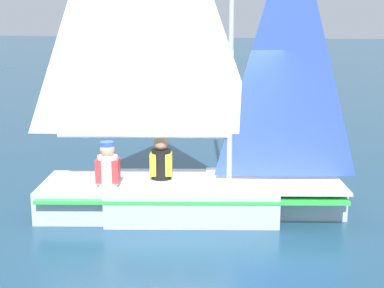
# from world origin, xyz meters

# --- Properties ---
(ground_plane) EXTENTS (260.00, 260.00, 0.00)m
(ground_plane) POSITION_xyz_m (0.00, 0.00, 0.00)
(ground_plane) COLOR navy
(sailboat_main) EXTENTS (4.76, 3.25, 6.26)m
(sailboat_main) POSITION_xyz_m (0.06, 0.03, 0.92)
(sailboat_main) COLOR #B2BCCC
(sailboat_main) RESTS_ON ground_plane
(sailor_helm) EXTENTS (0.42, 0.40, 1.16)m
(sailor_helm) POSITION_xyz_m (0.52, 0.04, 0.62)
(sailor_helm) COLOR black
(sailor_helm) RESTS_ON ground_plane
(sailor_crew) EXTENTS (0.42, 0.40, 1.16)m
(sailor_crew) POSITION_xyz_m (1.06, 0.72, 0.63)
(sailor_crew) COLOR black
(sailor_crew) RESTS_ON ground_plane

